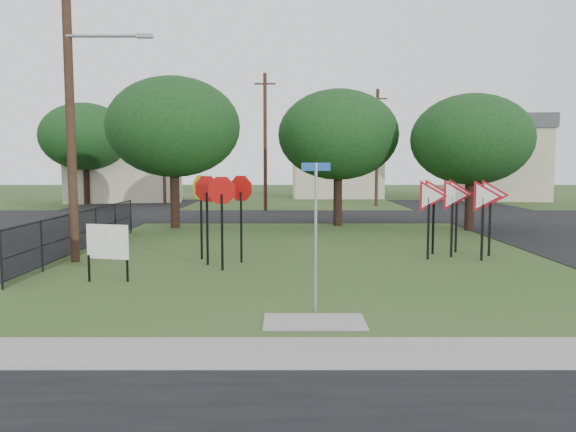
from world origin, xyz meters
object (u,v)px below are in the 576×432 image
(street_name_sign, at_px, (316,228))
(stop_sign_cluster, at_px, (218,199))
(info_board, at_px, (107,244))
(yield_sign_cluster, at_px, (458,199))

(street_name_sign, xyz_separation_m, stop_sign_cluster, (-2.74, 5.68, 0.24))
(street_name_sign, bearing_deg, info_board, 150.07)
(street_name_sign, relative_size, stop_sign_cluster, 1.13)
(street_name_sign, height_order, stop_sign_cluster, street_name_sign)
(street_name_sign, height_order, info_board, street_name_sign)
(street_name_sign, relative_size, info_board, 2.06)
(yield_sign_cluster, distance_m, info_board, 11.22)
(stop_sign_cluster, distance_m, info_board, 3.82)
(stop_sign_cluster, distance_m, yield_sign_cluster, 7.97)
(stop_sign_cluster, height_order, yield_sign_cluster, stop_sign_cluster)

